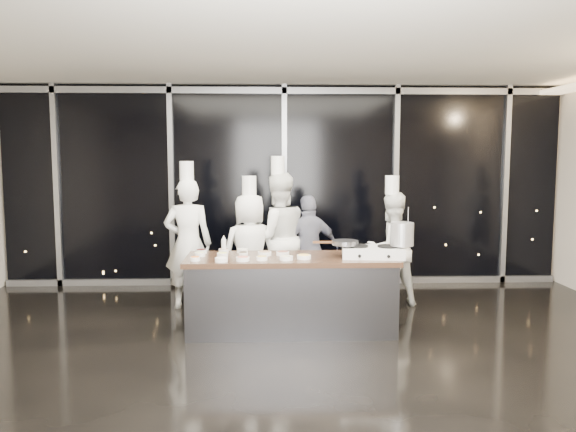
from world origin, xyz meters
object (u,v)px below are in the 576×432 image
object	(u,v)px
frying_pan	(344,243)
chef_far_left	(188,242)
chef_right	(391,249)
stove	(373,252)
stock_pot	(402,234)
chef_center	(278,238)
guest	(309,249)
demo_counter	(291,294)
chef_left	(250,250)

from	to	relation	value
frying_pan	chef_far_left	xyz separation A→B (m)	(-1.98, 1.14, -0.16)
frying_pan	chef_right	world-z (taller)	chef_right
stove	stock_pot	xyz separation A→B (m)	(0.33, -0.04, 0.21)
chef_right	chef_center	bearing A→B (deg)	-25.52
chef_center	guest	xyz separation A→B (m)	(0.45, 0.03, -0.17)
chef_center	stove	bearing A→B (deg)	114.01
stock_pot	guest	distance (m)	1.80
demo_counter	chef_right	size ratio (longest dim) A/B	1.36
stock_pot	chef_far_left	distance (m)	2.92
stove	frying_pan	xyz separation A→B (m)	(-0.33, 0.04, 0.10)
frying_pan	chef_far_left	distance (m)	2.29
frying_pan	chef_far_left	size ratio (longest dim) A/B	0.27
stove	chef_left	size ratio (longest dim) A/B	0.41
chef_left	chef_right	distance (m)	1.95
chef_right	demo_counter	bearing A→B (deg)	19.69
stock_pot	chef_left	world-z (taller)	chef_left
chef_center	chef_right	distance (m)	1.58
chef_far_left	chef_center	xyz separation A→B (m)	(1.23, 0.21, 0.02)
chef_far_left	chef_center	world-z (taller)	chef_center
demo_counter	chef_center	bearing A→B (deg)	95.62
demo_counter	chef_left	size ratio (longest dim) A/B	1.36
demo_counter	chef_center	distance (m)	1.40
demo_counter	guest	bearing A→B (deg)	76.69
guest	chef_right	size ratio (longest dim) A/B	0.84
frying_pan	chef_center	xyz separation A→B (m)	(-0.75, 1.35, -0.14)
demo_counter	guest	size ratio (longest dim) A/B	1.61
stock_pot	frying_pan	bearing A→B (deg)	172.98
chef_left	chef_center	bearing A→B (deg)	-164.96
guest	demo_counter	bearing A→B (deg)	58.83
stove	frying_pan	distance (m)	0.34
chef_right	stock_pot	bearing A→B (deg)	65.03
stove	chef_far_left	world-z (taller)	chef_far_left
chef_center	chef_right	size ratio (longest dim) A/B	1.15
guest	chef_right	bearing A→B (deg)	150.35
frying_pan	chef_left	bearing A→B (deg)	143.54
chef_left	stove	bearing A→B (deg)	121.89
chef_far_left	chef_right	distance (m)	2.79
stock_pot	chef_left	bearing A→B (deg)	147.44
chef_far_left	chef_left	world-z (taller)	chef_far_left
stove	frying_pan	bearing A→B (deg)	178.89
chef_left	chef_right	size ratio (longest dim) A/B	1.00
chef_center	chef_right	world-z (taller)	chef_center
frying_pan	chef_right	xyz separation A→B (m)	(0.81, 1.15, -0.26)
guest	chef_right	distance (m)	1.14
stove	chef_right	size ratio (longest dim) A/B	0.41
chef_center	frying_pan	bearing A→B (deg)	105.42
chef_far_left	chef_left	xyz separation A→B (m)	(0.84, -0.07, -0.10)
demo_counter	chef_left	world-z (taller)	chef_left
chef_left	guest	size ratio (longest dim) A/B	1.18
demo_counter	frying_pan	xyz separation A→B (m)	(0.62, -0.04, 0.61)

